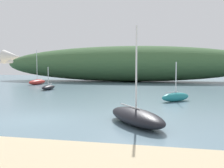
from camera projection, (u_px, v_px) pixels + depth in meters
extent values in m
plane|color=slate|center=(36.00, 119.00, 11.83)|extent=(120.00, 120.00, 0.00)
ellipsoid|color=#3D6038|center=(126.00, 64.00, 43.23)|extent=(46.60, 10.84, 6.37)
cone|color=silver|center=(12.00, 57.00, 3.48)|extent=(0.25, 0.20, 0.20)
ellipsoid|color=black|center=(48.00, 87.00, 27.40)|extent=(1.07, 2.81, 0.54)
cylinder|color=silver|center=(48.00, 77.00, 27.31)|extent=(0.08, 0.08, 2.23)
cylinder|color=silver|center=(50.00, 84.00, 27.78)|extent=(0.10, 1.25, 0.06)
ellipsoid|color=black|center=(136.00, 117.00, 10.76)|extent=(3.45, 3.94, 0.72)
cylinder|color=silver|center=(136.00, 70.00, 10.61)|extent=(0.08, 0.08, 3.93)
cylinder|color=silver|center=(130.00, 106.00, 11.25)|extent=(1.10, 1.43, 0.06)
ellipsoid|color=#B72D28|center=(37.00, 82.00, 35.51)|extent=(1.46, 3.98, 0.74)
cylinder|color=silver|center=(37.00, 66.00, 35.34)|extent=(0.08, 0.08, 4.56)
cylinder|color=silver|center=(39.00, 79.00, 36.04)|extent=(0.18, 1.76, 0.06)
ellipsoid|color=teal|center=(176.00, 97.00, 18.02)|extent=(2.49, 2.35, 0.67)
cylinder|color=silver|center=(176.00, 79.00, 17.92)|extent=(0.08, 0.08, 2.51)
cylinder|color=silver|center=(172.00, 92.00, 17.79)|extent=(0.93, 0.85, 0.06)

